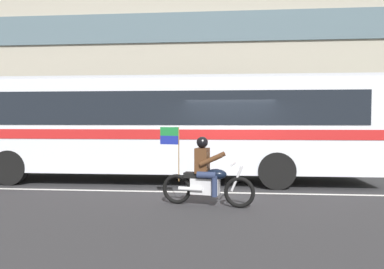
# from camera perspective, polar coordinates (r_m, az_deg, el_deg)

# --- Properties ---
(ground_plane) EXTENTS (60.00, 60.00, 0.00)m
(ground_plane) POSITION_cam_1_polar(r_m,az_deg,el_deg) (10.34, 5.98, -8.49)
(ground_plane) COLOR #2B2B2D
(sidewalk_curb) EXTENTS (28.00, 3.80, 0.15)m
(sidewalk_curb) POSITION_cam_1_polar(r_m,az_deg,el_deg) (15.37, 5.66, -4.62)
(sidewalk_curb) COLOR #A39E93
(sidewalk_curb) RESTS_ON ground_plane
(lane_center_stripe) EXTENTS (26.60, 0.14, 0.01)m
(lane_center_stripe) POSITION_cam_1_polar(r_m,az_deg,el_deg) (9.75, 6.04, -9.13)
(lane_center_stripe) COLOR silver
(lane_center_stripe) RESTS_ON ground_plane
(office_building_facade) EXTENTS (28.00, 0.89, 9.01)m
(office_building_facade) POSITION_cam_1_polar(r_m,az_deg,el_deg) (17.72, 5.64, 10.69)
(office_building_facade) COLOR gray
(office_building_facade) RESTS_ON ground_plane
(transit_bus) EXTENTS (13.37, 2.67, 3.22)m
(transit_bus) POSITION_cam_1_polar(r_m,az_deg,el_deg) (11.56, -5.93, 2.06)
(transit_bus) COLOR silver
(transit_bus) RESTS_ON ground_plane
(motorcycle_with_rider) EXTENTS (2.17, 0.71, 1.78)m
(motorcycle_with_rider) POSITION_cam_1_polar(r_m,az_deg,el_deg) (8.18, 2.27, -6.64)
(motorcycle_with_rider) COLOR black
(motorcycle_with_rider) RESTS_ON ground_plane
(fire_hydrant) EXTENTS (0.22, 0.30, 0.75)m
(fire_hydrant) POSITION_cam_1_polar(r_m,az_deg,el_deg) (14.07, -2.42, -3.45)
(fire_hydrant) COLOR gold
(fire_hydrant) RESTS_ON sidewalk_curb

